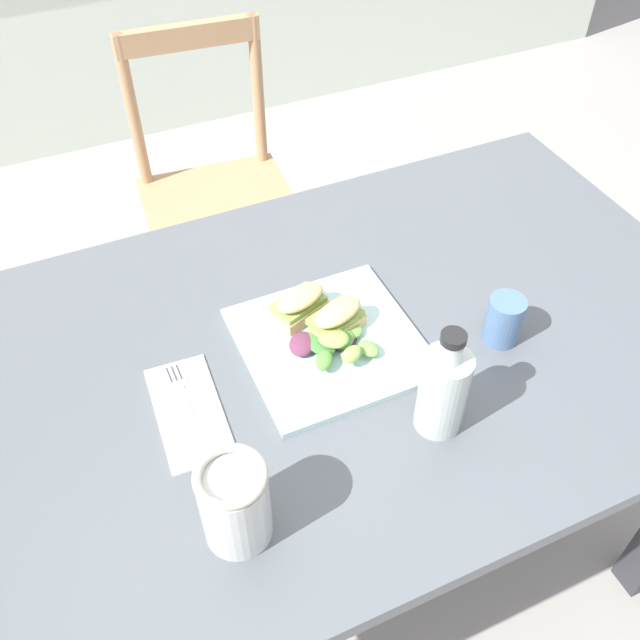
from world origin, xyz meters
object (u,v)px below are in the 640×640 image
(cup_extra_side, at_px, (504,320))
(chair_wooden_far, at_px, (217,197))
(plate_lunch, at_px, (330,342))
(sandwich_half_back, at_px, (300,304))
(sandwich_half_front, at_px, (337,318))
(bottle_cold_brew, at_px, (442,394))
(dining_table, at_px, (331,392))
(fork_on_napkin, at_px, (185,402))
(mason_jar_iced_tea, at_px, (235,506))

(cup_extra_side, bearing_deg, chair_wooden_far, 101.95)
(plate_lunch, distance_m, cup_extra_side, 0.29)
(sandwich_half_back, bearing_deg, sandwich_half_front, -52.70)
(plate_lunch, distance_m, sandwich_half_front, 0.04)
(bottle_cold_brew, height_order, cup_extra_side, bottle_cold_brew)
(chair_wooden_far, bearing_deg, sandwich_half_back, -95.85)
(dining_table, relative_size, sandwich_half_front, 13.52)
(bottle_cold_brew, bearing_deg, cup_extra_side, 29.96)
(chair_wooden_far, xyz_separation_m, fork_on_napkin, (-0.31, -0.89, 0.30))
(dining_table, distance_m, plate_lunch, 0.13)
(mason_jar_iced_tea, bearing_deg, sandwich_half_front, 44.84)
(dining_table, height_order, bottle_cold_brew, bottle_cold_brew)
(dining_table, bearing_deg, plate_lunch, 95.54)
(bottle_cold_brew, bearing_deg, plate_lunch, 111.22)
(bottle_cold_brew, relative_size, cup_extra_side, 2.25)
(chair_wooden_far, height_order, bottle_cold_brew, bottle_cold_brew)
(sandwich_half_front, bearing_deg, plate_lunch, -142.01)
(plate_lunch, relative_size, sandwich_half_back, 2.76)
(dining_table, distance_m, chair_wooden_far, 0.89)
(mason_jar_iced_tea, distance_m, cup_extra_side, 0.53)
(plate_lunch, bearing_deg, chair_wooden_far, 86.09)
(plate_lunch, height_order, sandwich_half_back, sandwich_half_back)
(dining_table, relative_size, sandwich_half_back, 13.52)
(plate_lunch, relative_size, bottle_cold_brew, 1.48)
(plate_lunch, height_order, fork_on_napkin, plate_lunch)
(fork_on_napkin, xyz_separation_m, mason_jar_iced_tea, (0.01, -0.23, 0.06))
(fork_on_napkin, bearing_deg, sandwich_half_front, 7.69)
(chair_wooden_far, xyz_separation_m, cup_extra_side, (0.20, -0.97, 0.33))
(sandwich_half_back, bearing_deg, fork_on_napkin, -158.14)
(dining_table, relative_size, chair_wooden_far, 1.60)
(mason_jar_iced_tea, height_order, cup_extra_side, mason_jar_iced_tea)
(chair_wooden_far, bearing_deg, dining_table, -93.83)
(plate_lunch, bearing_deg, sandwich_half_back, 107.32)
(sandwich_half_front, distance_m, bottle_cold_brew, 0.23)
(plate_lunch, relative_size, fork_on_napkin, 1.53)
(plate_lunch, bearing_deg, bottle_cold_brew, -68.78)
(sandwich_half_back, bearing_deg, plate_lunch, -72.68)
(mason_jar_iced_tea, bearing_deg, plate_lunch, 45.34)
(mason_jar_iced_tea, xyz_separation_m, cup_extra_side, (0.51, 0.15, -0.02))
(sandwich_half_back, relative_size, cup_extra_side, 1.21)
(cup_extra_side, bearing_deg, sandwich_half_front, 154.24)
(chair_wooden_far, bearing_deg, bottle_cold_brew, -88.85)
(sandwich_half_front, relative_size, cup_extra_side, 1.21)
(dining_table, xyz_separation_m, mason_jar_iced_tea, (-0.25, -0.24, 0.18))
(dining_table, distance_m, cup_extra_side, 0.32)
(sandwich_half_front, xyz_separation_m, bottle_cold_brew, (0.06, -0.22, 0.03))
(sandwich_half_back, bearing_deg, cup_extra_side, -31.20)
(dining_table, relative_size, bottle_cold_brew, 7.27)
(plate_lunch, bearing_deg, cup_extra_side, -21.11)
(fork_on_napkin, bearing_deg, mason_jar_iced_tea, -88.69)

